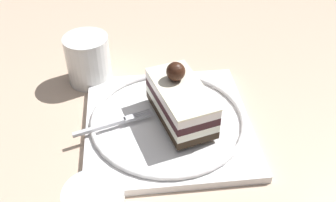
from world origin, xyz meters
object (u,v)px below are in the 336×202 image
(cake_slice, at_px, (181,101))
(drink_glass_near, at_px, (89,62))
(dessert_plate, at_px, (168,122))
(fork, at_px, (116,122))

(cake_slice, xyz_separation_m, drink_glass_near, (-0.14, 0.12, -0.01))
(dessert_plate, height_order, cake_slice, cake_slice)
(fork, bearing_deg, cake_slice, 8.68)
(fork, relative_size, drink_glass_near, 1.36)
(fork, distance_m, drink_glass_near, 0.14)
(dessert_plate, relative_size, cake_slice, 1.85)
(dessert_plate, xyz_separation_m, drink_glass_near, (-0.13, 0.12, 0.03))
(dessert_plate, bearing_deg, fork, -171.25)
(fork, height_order, drink_glass_near, drink_glass_near)
(dessert_plate, height_order, fork, fork)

